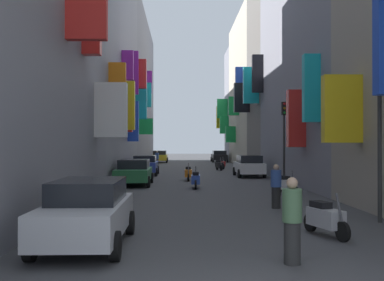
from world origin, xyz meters
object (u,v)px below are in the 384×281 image
scooter_blue (196,179)px  parked_car_blue (145,165)px  pedestrian_near_right (292,221)px  traffic_light_far_corner (284,129)px  pedestrian_near_left (276,187)px  parked_car_black (219,156)px  scooter_white (286,185)px  scooter_orange (188,173)px  pedestrian_crossing (157,159)px  scooter_red (222,164)px  parked_car_yellow (160,156)px  scooter_silver (325,218)px  parked_car_white (249,165)px  scooter_black (219,165)px  traffic_light_near_corner (380,117)px  parked_car_green (134,172)px  parked_car_silver (87,211)px

scooter_blue → parked_car_blue: bearing=108.5°
pedestrian_near_right → traffic_light_far_corner: (3.75, 17.12, 2.33)m
pedestrian_near_left → parked_car_black: bearing=87.9°
parked_car_black → scooter_white: bearing=-90.3°
scooter_orange → pedestrian_crossing: bearing=99.7°
parked_car_black → scooter_red: parked_car_black is taller
parked_car_yellow → scooter_silver: (6.06, -45.05, -0.30)m
traffic_light_far_corner → parked_car_black: bearing=91.7°
scooter_blue → pedestrian_near_left: (2.62, -7.49, 0.32)m
parked_car_blue → scooter_orange: bearing=-58.9°
pedestrian_near_left → parked_car_white: bearing=84.9°
scooter_white → traffic_light_far_corner: traffic_light_far_corner is taller
scooter_black → traffic_light_near_corner: (2.45, -26.57, 2.64)m
scooter_white → pedestrian_near_right: bearing=-102.6°
scooter_blue → scooter_black: 16.25m
scooter_silver → scooter_orange: bearing=100.1°
scooter_black → scooter_orange: bearing=-104.7°
scooter_black → pedestrian_near_right: pedestrian_near_right is taller
parked_car_yellow → parked_car_green: bearing=-90.2°
parked_car_silver → scooter_silver: parked_car_silver is taller
parked_car_silver → scooter_white: 12.27m
traffic_light_far_corner → pedestrian_near_left: bearing=-104.5°
scooter_white → scooter_blue: same height
parked_car_blue → parked_car_white: 7.63m
scooter_silver → parked_car_black: bearing=88.3°
scooter_orange → scooter_white: (4.26, -8.24, -0.00)m
parked_car_white → scooter_red: (-1.00, 10.04, -0.32)m
scooter_blue → parked_car_green: bearing=151.0°
parked_car_white → scooter_silver: parked_car_white is taller
scooter_silver → pedestrian_near_left: 5.02m
parked_car_silver → scooter_orange: 18.57m
traffic_light_near_corner → parked_car_yellow: bearing=100.9°
pedestrian_crossing → pedestrian_near_right: 36.45m
scooter_silver → traffic_light_near_corner: bearing=41.1°
parked_car_black → parked_car_blue: 24.92m
scooter_red → parked_car_black: bearing=85.8°
parked_car_green → pedestrian_near_right: 17.64m
parked_car_black → scooter_black: 17.86m
scooter_blue → pedestrian_crossing: pedestrian_crossing is taller
scooter_orange → pedestrian_near_right: bearing=-85.4°
parked_car_black → pedestrian_near_left: 41.35m
parked_car_blue → parked_car_green: bearing=-90.1°
parked_car_black → scooter_white: parked_car_black is taller
parked_car_silver → scooter_orange: bearing=81.8°
parked_car_silver → scooter_red: bearing=79.3°
parked_car_white → pedestrian_near_right: 23.49m
scooter_orange → traffic_light_near_corner: 16.61m
scooter_black → scooter_white: bearing=-86.0°
traffic_light_far_corner → pedestrian_near_right: bearing=-102.4°
scooter_blue → traffic_light_near_corner: 11.98m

